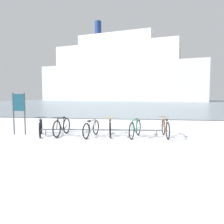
% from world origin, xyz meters
% --- Properties ---
extents(ground, '(80.00, 132.00, 0.08)m').
position_xyz_m(ground, '(0.00, 53.90, -0.04)').
color(ground, white).
extents(bike_rack, '(5.27, 0.50, 0.31)m').
position_xyz_m(bike_rack, '(0.67, 3.23, 0.27)').
color(bike_rack, '#4C5156').
rests_on(bike_rack, ground).
extents(bicycle_0, '(0.74, 1.58, 0.78)m').
position_xyz_m(bicycle_0, '(-1.90, 2.99, 0.35)').
color(bicycle_0, black).
rests_on(bicycle_0, ground).
extents(bicycle_1, '(0.46, 1.71, 0.84)m').
position_xyz_m(bicycle_1, '(-1.02, 3.20, 0.38)').
color(bicycle_1, black).
rests_on(bicycle_1, ground).
extents(bicycle_2, '(0.48, 1.64, 0.75)m').
position_xyz_m(bicycle_2, '(0.30, 3.12, 0.34)').
color(bicycle_2, black).
rests_on(bicycle_2, ground).
extents(bicycle_3, '(0.47, 1.69, 0.77)m').
position_xyz_m(bicycle_3, '(1.06, 3.42, 0.35)').
color(bicycle_3, black).
rests_on(bicycle_3, ground).
extents(bicycle_4, '(0.56, 1.62, 0.81)m').
position_xyz_m(bicycle_4, '(2.14, 3.26, 0.37)').
color(bicycle_4, black).
rests_on(bicycle_4, ground).
extents(bicycle_5, '(0.46, 1.70, 0.82)m').
position_xyz_m(bicycle_5, '(3.40, 3.46, 0.37)').
color(bicycle_5, black).
rests_on(bicycle_5, ground).
extents(info_sign, '(0.55, 0.12, 1.86)m').
position_xyz_m(info_sign, '(-2.98, 3.17, 1.25)').
color(info_sign, '#33383D').
rests_on(info_sign, ground).
extents(ferry_ship, '(53.85, 23.23, 26.26)m').
position_xyz_m(ferry_ship, '(-4.95, 64.49, 8.81)').
color(ferry_ship, silver).
rests_on(ferry_ship, ground).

